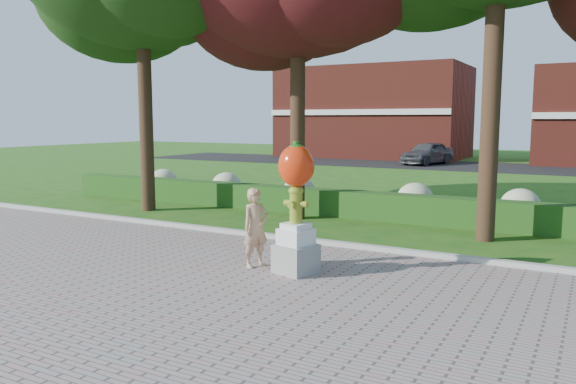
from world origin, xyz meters
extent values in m
plane|color=#1E5515|center=(0.00, 0.00, 0.00)|extent=(100.00, 100.00, 0.00)
cube|color=gray|center=(0.00, -4.00, 0.02)|extent=(40.00, 14.00, 0.04)
cube|color=#ADADA5|center=(0.00, 3.00, 0.07)|extent=(40.00, 0.18, 0.15)
cube|color=#1E4212|center=(0.00, 7.00, 0.40)|extent=(24.00, 0.70, 0.80)
ellipsoid|color=beige|center=(-9.00, 8.00, 0.55)|extent=(1.10, 1.10, 0.99)
ellipsoid|color=beige|center=(-6.00, 8.00, 0.55)|extent=(1.10, 1.10, 0.99)
ellipsoid|color=beige|center=(-3.00, 8.00, 0.55)|extent=(1.10, 1.10, 0.99)
ellipsoid|color=beige|center=(1.00, 8.00, 0.55)|extent=(1.10, 1.10, 0.99)
ellipsoid|color=beige|center=(4.00, 8.00, 0.55)|extent=(1.10, 1.10, 0.99)
cube|color=black|center=(0.00, 28.00, 0.01)|extent=(50.00, 8.00, 0.02)
cube|color=maroon|center=(-10.00, 34.00, 3.50)|extent=(14.00, 8.00, 7.00)
cylinder|color=black|center=(-7.00, 5.00, 3.36)|extent=(0.44, 0.44, 6.72)
cylinder|color=black|center=(-2.00, 6.00, 3.08)|extent=(0.44, 0.44, 6.16)
ellipsoid|color=black|center=(-3.65, 6.88, 6.60)|extent=(5.28, 5.28, 4.22)
cylinder|color=black|center=(3.50, 5.50, 3.64)|extent=(0.44, 0.44, 7.28)
cube|color=gray|center=(0.88, 0.53, 0.31)|extent=(0.83, 0.83, 0.55)
cube|color=silver|center=(0.88, 0.53, 0.74)|extent=(0.67, 0.67, 0.31)
cube|color=silver|center=(0.88, 0.53, 0.95)|extent=(0.54, 0.54, 0.11)
cylinder|color=olive|center=(0.88, 0.53, 1.31)|extent=(0.24, 0.24, 0.61)
ellipsoid|color=olive|center=(0.88, 0.53, 1.62)|extent=(0.29, 0.29, 0.20)
cylinder|color=olive|center=(0.70, 0.53, 1.38)|extent=(0.13, 0.12, 0.12)
cylinder|color=olive|center=(1.05, 0.53, 1.38)|extent=(0.13, 0.12, 0.12)
cylinder|color=olive|center=(0.88, 0.36, 1.38)|extent=(0.13, 0.13, 0.13)
cylinder|color=olive|center=(0.88, 0.53, 1.71)|extent=(0.09, 0.09, 0.05)
ellipsoid|color=red|center=(0.88, 0.53, 2.09)|extent=(0.69, 0.62, 0.80)
ellipsoid|color=red|center=(0.68, 0.53, 2.07)|extent=(0.34, 0.34, 0.51)
ellipsoid|color=red|center=(1.07, 0.53, 2.07)|extent=(0.34, 0.34, 0.51)
cylinder|color=#1C6216|center=(0.88, 0.53, 2.49)|extent=(0.11, 0.11, 0.13)
ellipsoid|color=#1C6216|center=(0.88, 0.53, 2.45)|extent=(0.26, 0.26, 0.09)
imported|color=tan|center=(-0.03, 0.53, 0.83)|extent=(0.57, 0.68, 1.58)
imported|color=#46494E|center=(-4.06, 28.09, 0.78)|extent=(2.93, 4.76, 1.51)
camera|label=1|loc=(5.81, -8.70, 2.95)|focal=35.00mm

